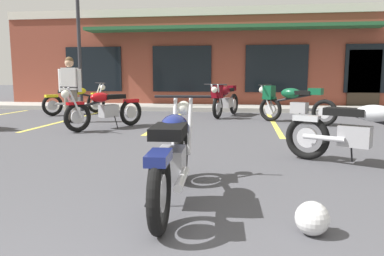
{
  "coord_description": "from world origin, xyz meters",
  "views": [
    {
      "loc": [
        0.65,
        -0.65,
        1.2
      ],
      "look_at": [
        -0.01,
        3.92,
        0.55
      ],
      "focal_mm": 34.9,
      "sensor_mm": 36.0,
      "label": 1
    }
  ],
  "objects_px": {
    "motorcycle_blue_standard": "(225,99)",
    "parking_lot_lamp_post": "(76,5)",
    "motorcycle_orange_scrambler": "(76,99)",
    "motorcycle_red_sportbike": "(105,108)",
    "motorcycle_cream_vintage": "(364,132)",
    "motorcycle_green_cafe_racer": "(292,102)",
    "helmet_on_pavement": "(312,218)",
    "motorcycle_foreground_classic": "(173,154)",
    "person_in_black_shirt": "(70,85)"
  },
  "relations": [
    {
      "from": "motorcycle_blue_standard",
      "to": "parking_lot_lamp_post",
      "type": "distance_m",
      "value": 5.87
    },
    {
      "from": "motorcycle_orange_scrambler",
      "to": "parking_lot_lamp_post",
      "type": "distance_m",
      "value": 3.21
    },
    {
      "from": "motorcycle_red_sportbike",
      "to": "parking_lot_lamp_post",
      "type": "relative_size",
      "value": 0.33
    },
    {
      "from": "motorcycle_cream_vintage",
      "to": "parking_lot_lamp_post",
      "type": "distance_m",
      "value": 10.35
    },
    {
      "from": "motorcycle_green_cafe_racer",
      "to": "helmet_on_pavement",
      "type": "height_order",
      "value": "motorcycle_green_cafe_racer"
    },
    {
      "from": "motorcycle_foreground_classic",
      "to": "motorcycle_cream_vintage",
      "type": "bearing_deg",
      "value": 37.6
    },
    {
      "from": "motorcycle_red_sportbike",
      "to": "helmet_on_pavement",
      "type": "height_order",
      "value": "motorcycle_red_sportbike"
    },
    {
      "from": "person_in_black_shirt",
      "to": "motorcycle_red_sportbike",
      "type": "bearing_deg",
      "value": -37.19
    },
    {
      "from": "motorcycle_cream_vintage",
      "to": "parking_lot_lamp_post",
      "type": "xyz_separation_m",
      "value": [
        -7.1,
        6.89,
        3.05
      ]
    },
    {
      "from": "motorcycle_red_sportbike",
      "to": "motorcycle_orange_scrambler",
      "type": "relative_size",
      "value": 1.05
    },
    {
      "from": "motorcycle_blue_standard",
      "to": "motorcycle_cream_vintage",
      "type": "height_order",
      "value": "same"
    },
    {
      "from": "motorcycle_red_sportbike",
      "to": "motorcycle_blue_standard",
      "type": "relative_size",
      "value": 0.89
    },
    {
      "from": "motorcycle_green_cafe_racer",
      "to": "parking_lot_lamp_post",
      "type": "relative_size",
      "value": 0.34
    },
    {
      "from": "helmet_on_pavement",
      "to": "parking_lot_lamp_post",
      "type": "xyz_separation_m",
      "value": [
        -6.07,
        9.19,
        3.38
      ]
    },
    {
      "from": "motorcycle_foreground_classic",
      "to": "motorcycle_blue_standard",
      "type": "distance_m",
      "value": 7.59
    },
    {
      "from": "person_in_black_shirt",
      "to": "parking_lot_lamp_post",
      "type": "distance_m",
      "value": 4.06
    },
    {
      "from": "motorcycle_green_cafe_racer",
      "to": "motorcycle_cream_vintage",
      "type": "relative_size",
      "value": 0.97
    },
    {
      "from": "motorcycle_red_sportbike",
      "to": "helmet_on_pavement",
      "type": "bearing_deg",
      "value": -55.08
    },
    {
      "from": "helmet_on_pavement",
      "to": "parking_lot_lamp_post",
      "type": "bearing_deg",
      "value": 123.45
    },
    {
      "from": "helmet_on_pavement",
      "to": "motorcycle_orange_scrambler",
      "type": "bearing_deg",
      "value": 125.05
    },
    {
      "from": "motorcycle_green_cafe_racer",
      "to": "person_in_black_shirt",
      "type": "bearing_deg",
      "value": -173.24
    },
    {
      "from": "motorcycle_green_cafe_racer",
      "to": "motorcycle_orange_scrambler",
      "type": "xyz_separation_m",
      "value": [
        -6.44,
        1.34,
        -0.07
      ]
    },
    {
      "from": "motorcycle_green_cafe_racer",
      "to": "helmet_on_pavement",
      "type": "relative_size",
      "value": 7.18
    },
    {
      "from": "motorcycle_cream_vintage",
      "to": "helmet_on_pavement",
      "type": "relative_size",
      "value": 7.39
    },
    {
      "from": "motorcycle_blue_standard",
      "to": "parking_lot_lamp_post",
      "type": "height_order",
      "value": "parking_lot_lamp_post"
    },
    {
      "from": "motorcycle_red_sportbike",
      "to": "motorcycle_blue_standard",
      "type": "height_order",
      "value": "same"
    },
    {
      "from": "motorcycle_foreground_classic",
      "to": "motorcycle_red_sportbike",
      "type": "xyz_separation_m",
      "value": [
        -2.49,
        4.66,
        0.0
      ]
    },
    {
      "from": "motorcycle_foreground_classic",
      "to": "motorcycle_orange_scrambler",
      "type": "xyz_separation_m",
      "value": [
        -4.59,
        7.64,
        0.0
      ]
    },
    {
      "from": "motorcycle_red_sportbike",
      "to": "motorcycle_cream_vintage",
      "type": "bearing_deg",
      "value": -32.21
    },
    {
      "from": "motorcycle_red_sportbike",
      "to": "motorcycle_blue_standard",
      "type": "bearing_deg",
      "value": 48.83
    },
    {
      "from": "motorcycle_cream_vintage",
      "to": "person_in_black_shirt",
      "type": "relative_size",
      "value": 1.15
    },
    {
      "from": "motorcycle_foreground_classic",
      "to": "motorcycle_red_sportbike",
      "type": "height_order",
      "value": "same"
    },
    {
      "from": "motorcycle_green_cafe_racer",
      "to": "motorcycle_orange_scrambler",
      "type": "bearing_deg",
      "value": 168.26
    },
    {
      "from": "motorcycle_foreground_classic",
      "to": "person_in_black_shirt",
      "type": "relative_size",
      "value": 1.26
    },
    {
      "from": "motorcycle_foreground_classic",
      "to": "person_in_black_shirt",
      "type": "bearing_deg",
      "value": 123.77
    },
    {
      "from": "parking_lot_lamp_post",
      "to": "motorcycle_foreground_classic",
      "type": "bearing_deg",
      "value": -60.39
    },
    {
      "from": "motorcycle_red_sportbike",
      "to": "parking_lot_lamp_post",
      "type": "height_order",
      "value": "parking_lot_lamp_post"
    },
    {
      "from": "motorcycle_cream_vintage",
      "to": "motorcycle_green_cafe_racer",
      "type": "bearing_deg",
      "value": 94.55
    },
    {
      "from": "motorcycle_foreground_classic",
      "to": "motorcycle_red_sportbike",
      "type": "distance_m",
      "value": 5.28
    },
    {
      "from": "motorcycle_green_cafe_racer",
      "to": "parking_lot_lamp_post",
      "type": "height_order",
      "value": "parking_lot_lamp_post"
    },
    {
      "from": "person_in_black_shirt",
      "to": "helmet_on_pavement",
      "type": "bearing_deg",
      "value": -51.51
    },
    {
      "from": "motorcycle_orange_scrambler",
      "to": "person_in_black_shirt",
      "type": "xyz_separation_m",
      "value": [
        0.82,
        -2.0,
        0.49
      ]
    },
    {
      "from": "parking_lot_lamp_post",
      "to": "motorcycle_cream_vintage",
      "type": "bearing_deg",
      "value": -44.15
    },
    {
      "from": "motorcycle_blue_standard",
      "to": "motorcycle_cream_vintage",
      "type": "bearing_deg",
      "value": -70.03
    },
    {
      "from": "person_in_black_shirt",
      "to": "motorcycle_green_cafe_racer",
      "type": "bearing_deg",
      "value": 6.76
    },
    {
      "from": "person_in_black_shirt",
      "to": "parking_lot_lamp_post",
      "type": "height_order",
      "value": "parking_lot_lamp_post"
    },
    {
      "from": "motorcycle_blue_standard",
      "to": "motorcycle_red_sportbike",
      "type": "bearing_deg",
      "value": -131.17
    },
    {
      "from": "motorcycle_orange_scrambler",
      "to": "person_in_black_shirt",
      "type": "distance_m",
      "value": 2.22
    },
    {
      "from": "motorcycle_red_sportbike",
      "to": "person_in_black_shirt",
      "type": "relative_size",
      "value": 1.1
    },
    {
      "from": "motorcycle_red_sportbike",
      "to": "motorcycle_green_cafe_racer",
      "type": "bearing_deg",
      "value": 20.75
    }
  ]
}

